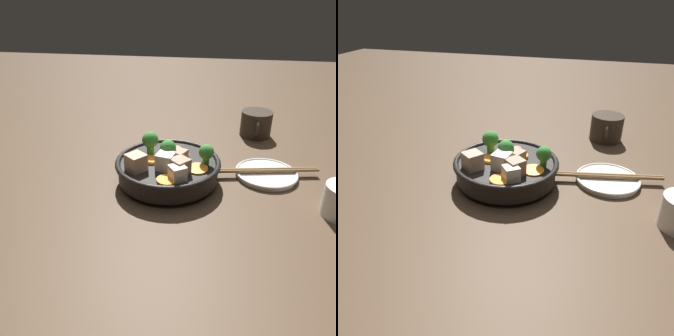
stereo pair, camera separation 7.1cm
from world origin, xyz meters
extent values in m
plane|color=#4C3826|center=(0.00, 0.00, 0.00)|extent=(3.00, 3.00, 0.00)
cylinder|color=black|center=(0.00, 0.00, 0.01)|extent=(0.12, 0.12, 0.01)
cylinder|color=black|center=(0.00, 0.00, 0.03)|extent=(0.22, 0.22, 0.04)
torus|color=black|center=(0.00, 0.00, 0.05)|extent=(0.23, 0.23, 0.01)
cylinder|color=brown|center=(0.00, 0.00, 0.04)|extent=(0.20, 0.20, 0.02)
cylinder|color=orange|center=(0.08, 0.01, 0.05)|extent=(0.04, 0.04, 0.01)
cylinder|color=orange|center=(-0.02, -0.01, 0.05)|extent=(0.06, 0.06, 0.01)
cylinder|color=orange|center=(0.03, 0.07, 0.05)|extent=(0.05, 0.05, 0.01)
cylinder|color=orange|center=(-0.03, 0.02, 0.05)|extent=(0.05, 0.05, 0.01)
cylinder|color=orange|center=(0.00, -0.04, 0.05)|extent=(0.06, 0.06, 0.01)
cylinder|color=green|center=(-0.03, -0.05, 0.06)|extent=(0.02, 0.02, 0.02)
sphere|color=#388433|center=(-0.03, -0.05, 0.08)|extent=(0.04, 0.04, 0.04)
cylinder|color=green|center=(0.00, 0.00, 0.06)|extent=(0.02, 0.02, 0.02)
sphere|color=#388433|center=(0.00, 0.00, 0.08)|extent=(0.03, 0.03, 0.03)
cylinder|color=green|center=(0.00, 0.08, 0.06)|extent=(0.01, 0.01, 0.02)
sphere|color=#388433|center=(0.00, 0.08, 0.08)|extent=(0.03, 0.03, 0.03)
cube|color=#9E7F66|center=(0.00, 0.02, 0.06)|extent=(0.04, 0.04, 0.03)
cube|color=silver|center=(0.07, 0.03, 0.06)|extent=(0.04, 0.04, 0.03)
cube|color=silver|center=(0.03, 0.00, 0.07)|extent=(0.04, 0.04, 0.03)
cube|color=tan|center=(0.05, -0.06, 0.07)|extent=(0.05, 0.05, 0.04)
cube|color=#9E7F66|center=(0.05, 0.03, 0.06)|extent=(0.05, 0.05, 0.03)
ellipsoid|color=#EA9E84|center=(-0.04, 0.01, 0.06)|extent=(0.05, 0.05, 0.02)
cylinder|color=white|center=(-0.06, 0.22, 0.01)|extent=(0.13, 0.13, 0.01)
torus|color=white|center=(-0.06, 0.22, 0.01)|extent=(0.14, 0.14, 0.01)
cylinder|color=#33281E|center=(-0.30, 0.21, 0.04)|extent=(0.09, 0.09, 0.07)
torus|color=#33281E|center=(-0.25, 0.21, 0.04)|extent=(0.04, 0.01, 0.04)
cylinder|color=olive|center=(-0.05, 0.22, 0.02)|extent=(0.05, 0.23, 0.01)
cylinder|color=olive|center=(-0.06, 0.22, 0.02)|extent=(0.05, 0.23, 0.01)
camera|label=1|loc=(0.62, 0.10, 0.37)|focal=35.00mm
camera|label=2|loc=(0.60, 0.17, 0.37)|focal=35.00mm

